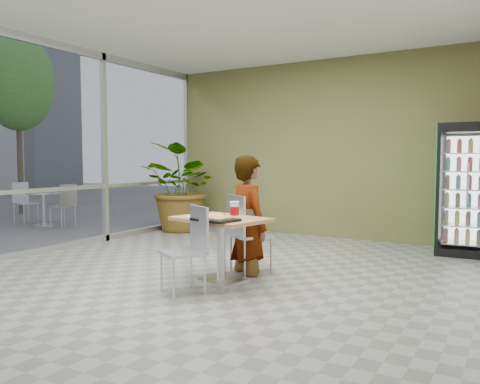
% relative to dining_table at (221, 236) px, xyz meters
% --- Properties ---
extents(ground, '(7.00, 7.00, 0.00)m').
position_rel_dining_table_xyz_m(ground, '(-0.22, 0.15, -0.54)').
color(ground, gray).
rests_on(ground, ground).
extents(room_envelope, '(6.00, 7.00, 3.20)m').
position_rel_dining_table_xyz_m(room_envelope, '(-0.22, 0.15, 1.06)').
color(room_envelope, beige).
rests_on(room_envelope, ground).
extents(storefront_frame, '(0.10, 7.00, 3.20)m').
position_rel_dining_table_xyz_m(storefront_frame, '(-3.22, 0.15, 1.06)').
color(storefront_frame, silver).
rests_on(storefront_frame, ground).
extents(dining_table, '(1.15, 0.92, 0.75)m').
position_rel_dining_table_xyz_m(dining_table, '(0.00, 0.00, 0.00)').
color(dining_table, tan).
rests_on(dining_table, ground).
extents(chair_far, '(0.59, 0.60, 0.97)m').
position_rel_dining_table_xyz_m(chair_far, '(-0.00, 0.52, 0.03)').
color(chair_far, silver).
rests_on(chair_far, ground).
extents(chair_near, '(0.55, 0.55, 0.91)m').
position_rel_dining_table_xyz_m(chair_near, '(-0.06, -0.49, -0.00)').
color(chair_near, silver).
rests_on(chair_near, ground).
extents(seated_woman, '(0.77, 0.69, 1.76)m').
position_rel_dining_table_xyz_m(seated_woman, '(0.05, 0.56, 0.04)').
color(seated_woman, black).
rests_on(seated_woman, ground).
extents(pizza_plate, '(0.32, 0.25, 0.03)m').
position_rel_dining_table_xyz_m(pizza_plate, '(-0.11, 0.10, 0.23)').
color(pizza_plate, white).
rests_on(pizza_plate, dining_table).
extents(soda_cup, '(0.11, 0.11, 0.19)m').
position_rel_dining_table_xyz_m(soda_cup, '(0.16, 0.03, 0.30)').
color(soda_cup, white).
rests_on(soda_cup, dining_table).
extents(napkin_stack, '(0.16, 0.16, 0.02)m').
position_rel_dining_table_xyz_m(napkin_stack, '(-0.25, -0.18, 0.22)').
color(napkin_stack, white).
rests_on(napkin_stack, dining_table).
extents(cafeteria_tray, '(0.52, 0.42, 0.03)m').
position_rel_dining_table_xyz_m(cafeteria_tray, '(0.11, -0.28, 0.23)').
color(cafeteria_tray, black).
rests_on(cafeteria_tray, dining_table).
extents(beverage_fridge, '(0.92, 0.72, 1.93)m').
position_rel_dining_table_xyz_m(beverage_fridge, '(2.30, 3.15, 0.43)').
color(beverage_fridge, black).
rests_on(beverage_fridge, ground).
extents(potted_plant, '(1.88, 1.74, 1.73)m').
position_rel_dining_table_xyz_m(potted_plant, '(-2.71, 2.87, 0.33)').
color(potted_plant, '#2A6327').
rests_on(potted_plant, ground).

